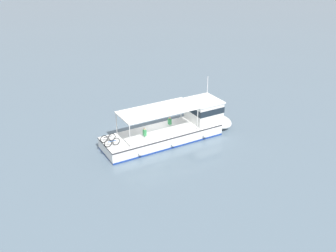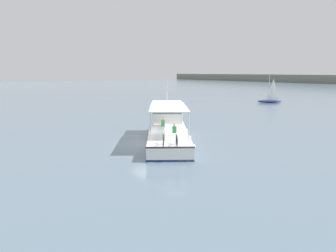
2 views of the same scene
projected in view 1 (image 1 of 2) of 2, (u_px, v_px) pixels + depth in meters
ground_plane at (154, 134)px, 35.42m from camera, size 400.00×400.00×0.00m
ferry_main at (178, 127)px, 34.32m from camera, size 12.42×9.35×5.32m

